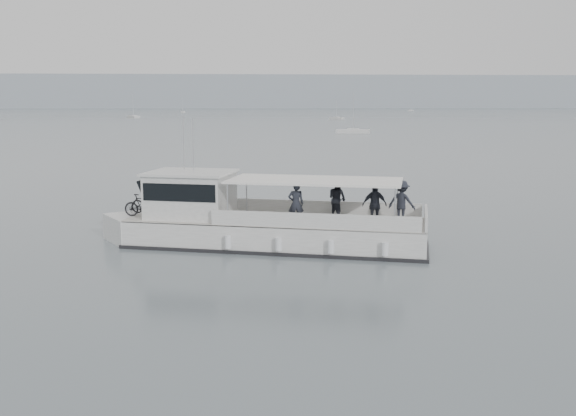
{
  "coord_description": "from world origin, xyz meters",
  "views": [
    {
      "loc": [
        -5.19,
        -25.88,
        5.91
      ],
      "look_at": [
        -3.37,
        -0.13,
        1.6
      ],
      "focal_mm": 40.0,
      "sensor_mm": 36.0,
      "label": 1
    }
  ],
  "objects": [
    {
      "name": "headland",
      "position": [
        0.0,
        560.0,
        14.0
      ],
      "size": [
        1400.0,
        90.0,
        28.0
      ],
      "primitive_type": "cube",
      "color": "#939EA8",
      "rests_on": "ground"
    },
    {
      "name": "tour_boat",
      "position": [
        -5.04,
        0.2,
        0.95
      ],
      "size": [
        13.8,
        6.54,
        5.81
      ],
      "rotation": [
        0.0,
        0.0,
        -0.27
      ],
      "color": "white",
      "rests_on": "ground"
    },
    {
      "name": "ground",
      "position": [
        0.0,
        0.0,
        0.0
      ],
      "size": [
        1400.0,
        1400.0,
        0.0
      ],
      "primitive_type": "plane",
      "color": "slate",
      "rests_on": "ground"
    },
    {
      "name": "moored_fleet",
      "position": [
        -18.65,
        202.11,
        0.36
      ],
      "size": [
        452.67,
        327.81,
        10.11
      ],
      "color": "white",
      "rests_on": "ground"
    }
  ]
}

